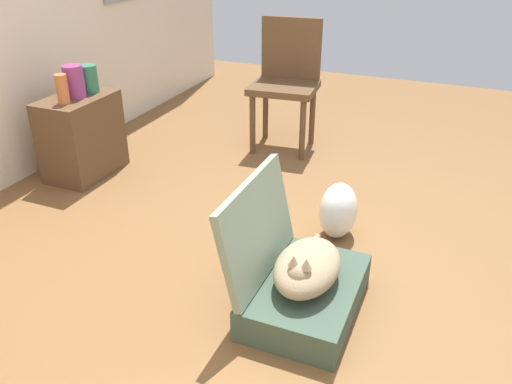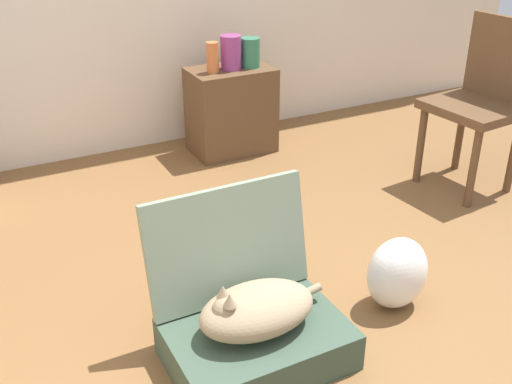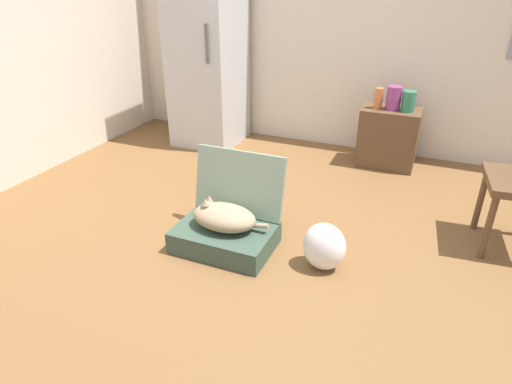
% 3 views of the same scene
% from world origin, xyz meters
% --- Properties ---
extents(ground_plane, '(7.68, 7.68, 0.00)m').
position_xyz_m(ground_plane, '(0.00, 0.00, 0.00)').
color(ground_plane, brown).
rests_on(ground_plane, ground).
extents(suitcase_base, '(0.65, 0.45, 0.15)m').
position_xyz_m(suitcase_base, '(-0.27, -0.03, 0.08)').
color(suitcase_base, '#384C3D').
rests_on(suitcase_base, ground).
extents(suitcase_lid, '(0.65, 0.13, 0.45)m').
position_xyz_m(suitcase_lid, '(-0.27, 0.21, 0.38)').
color(suitcase_lid, gray).
rests_on(suitcase_lid, suitcase_base).
extents(cat, '(0.52, 0.28, 0.21)m').
position_xyz_m(cat, '(-0.27, -0.03, 0.24)').
color(cat, '#998466').
rests_on(cat, suitcase_base).
extents(plastic_bag_white, '(0.27, 0.21, 0.32)m').
position_xyz_m(plastic_bag_white, '(0.41, 0.01, 0.16)').
color(plastic_bag_white, white).
rests_on(plastic_bag_white, ground).
extents(side_table, '(0.53, 0.34, 0.55)m').
position_xyz_m(side_table, '(0.52, 1.85, 0.28)').
color(side_table, brown).
rests_on(side_table, ground).
extents(vase_tall, '(0.07, 0.07, 0.19)m').
position_xyz_m(vase_tall, '(0.39, 1.82, 0.65)').
color(vase_tall, '#CC6B38').
rests_on(vase_tall, side_table).
extents(vase_short, '(0.12, 0.12, 0.18)m').
position_xyz_m(vase_short, '(0.65, 1.83, 0.65)').
color(vase_short, '#2D7051').
rests_on(vase_short, side_table).
extents(vase_round, '(0.13, 0.13, 0.21)m').
position_xyz_m(vase_round, '(0.52, 1.84, 0.66)').
color(vase_round, '#8C387A').
rests_on(vase_round, side_table).
extents(chair, '(0.47, 0.52, 0.96)m').
position_xyz_m(chair, '(1.56, 0.74, 0.54)').
color(chair, brown).
rests_on(chair, ground).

